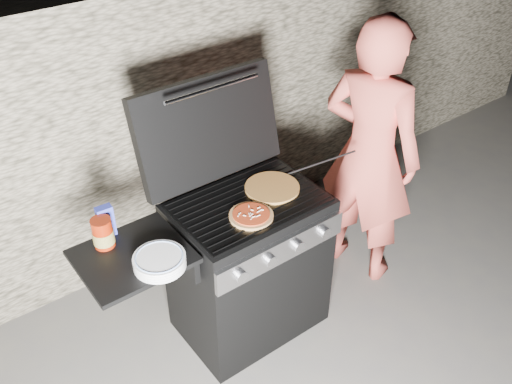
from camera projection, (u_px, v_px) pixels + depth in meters
ground at (249, 320)px, 3.50m from camera, size 50.00×50.00×0.00m
stone_wall at (152, 124)px, 3.66m from camera, size 8.00×0.35×1.80m
gas_grill at (212, 284)px, 3.11m from camera, size 1.34×0.79×0.91m
pizza_topped at (251, 215)px, 2.85m from camera, size 0.25×0.25×0.03m
pizza_plain at (272, 188)px, 3.06m from camera, size 0.39×0.39×0.02m
sauce_jar at (103, 233)px, 2.66m from camera, size 0.13×0.13×0.15m
blue_carton at (106, 221)px, 2.72m from camera, size 0.08×0.05×0.17m
plate_stack at (160, 261)px, 2.57m from camera, size 0.30×0.30×0.06m
person at (369, 155)px, 3.42m from camera, size 0.58×0.73×1.73m
tongs at (321, 163)px, 3.19m from camera, size 0.39×0.14×0.08m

